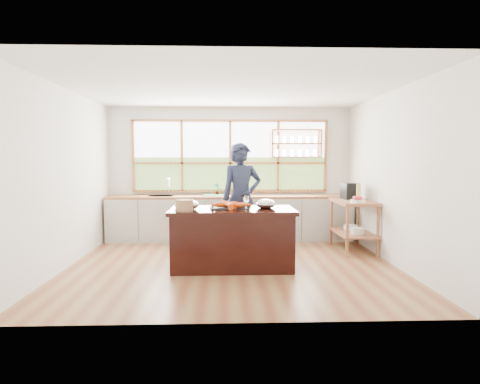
{
  "coord_description": "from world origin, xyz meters",
  "views": [
    {
      "loc": [
        -0.1,
        -6.14,
        1.64
      ],
      "look_at": [
        0.13,
        0.15,
        1.12
      ],
      "focal_mm": 30.0,
      "sensor_mm": 36.0,
      "label": 1
    }
  ],
  "objects_px": {
    "espresso_machine": "(350,191)",
    "wicker_basket": "(184,205)",
    "cook": "(242,199)",
    "island": "(232,238)"
  },
  "relations": [
    {
      "from": "island",
      "to": "espresso_machine",
      "type": "relative_size",
      "value": 6.24
    },
    {
      "from": "espresso_machine",
      "to": "wicker_basket",
      "type": "xyz_separation_m",
      "value": [
        -2.88,
        -1.55,
        -0.07
      ]
    },
    {
      "from": "wicker_basket",
      "to": "cook",
      "type": "bearing_deg",
      "value": 52.53
    },
    {
      "from": "island",
      "to": "espresso_machine",
      "type": "xyz_separation_m",
      "value": [
        2.19,
        1.33,
        0.59
      ]
    },
    {
      "from": "espresso_machine",
      "to": "wicker_basket",
      "type": "height_order",
      "value": "espresso_machine"
    },
    {
      "from": "cook",
      "to": "espresso_machine",
      "type": "relative_size",
      "value": 6.45
    },
    {
      "from": "espresso_machine",
      "to": "wicker_basket",
      "type": "bearing_deg",
      "value": -160.0
    },
    {
      "from": "island",
      "to": "cook",
      "type": "relative_size",
      "value": 0.97
    },
    {
      "from": "island",
      "to": "wicker_basket",
      "type": "bearing_deg",
      "value": -162.22
    },
    {
      "from": "island",
      "to": "cook",
      "type": "bearing_deg",
      "value": 79.06
    }
  ]
}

